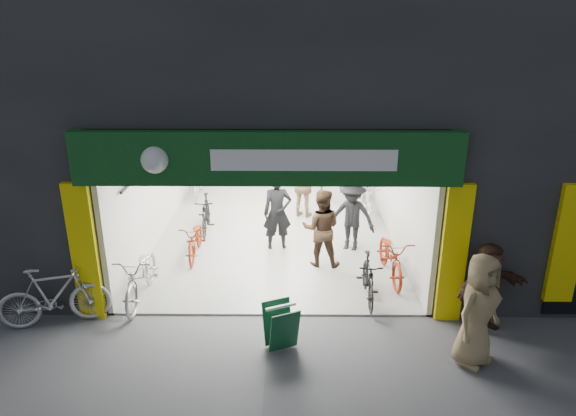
{
  "coord_description": "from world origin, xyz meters",
  "views": [
    {
      "loc": [
        0.42,
        -8.24,
        5.17
      ],
      "look_at": [
        0.33,
        1.5,
        1.59
      ],
      "focal_mm": 32.0,
      "sensor_mm": 36.0,
      "label": 1
    }
  ],
  "objects_px": {
    "pedestrian_near": "(478,310)",
    "bike_right_front": "(368,279)",
    "bike_left_front": "(142,275)",
    "sandwich_board": "(281,325)",
    "parked_bike": "(54,296)"
  },
  "relations": [
    {
      "from": "bike_right_front",
      "to": "parked_bike",
      "type": "relative_size",
      "value": 0.81
    },
    {
      "from": "parked_bike",
      "to": "pedestrian_near",
      "type": "xyz_separation_m",
      "value": [
        7.1,
        -1.01,
        0.36
      ]
    },
    {
      "from": "parked_bike",
      "to": "sandwich_board",
      "type": "height_order",
      "value": "parked_bike"
    },
    {
      "from": "bike_left_front",
      "to": "pedestrian_near",
      "type": "distance_m",
      "value": 6.12
    },
    {
      "from": "parked_bike",
      "to": "sandwich_board",
      "type": "bearing_deg",
      "value": -115.53
    },
    {
      "from": "pedestrian_near",
      "to": "sandwich_board",
      "type": "bearing_deg",
      "value": 134.29
    },
    {
      "from": "parked_bike",
      "to": "sandwich_board",
      "type": "xyz_separation_m",
      "value": [
        4.04,
        -0.66,
        -0.15
      ]
    },
    {
      "from": "bike_right_front",
      "to": "pedestrian_near",
      "type": "bearing_deg",
      "value": -52.33
    },
    {
      "from": "pedestrian_near",
      "to": "bike_right_front",
      "type": "bearing_deg",
      "value": 87.26
    },
    {
      "from": "pedestrian_near",
      "to": "sandwich_board",
      "type": "distance_m",
      "value": 3.13
    },
    {
      "from": "pedestrian_near",
      "to": "sandwich_board",
      "type": "relative_size",
      "value": 2.43
    },
    {
      "from": "bike_left_front",
      "to": "sandwich_board",
      "type": "bearing_deg",
      "value": -30.12
    },
    {
      "from": "sandwich_board",
      "to": "bike_right_front",
      "type": "bearing_deg",
      "value": 20.07
    },
    {
      "from": "bike_left_front",
      "to": "bike_right_front",
      "type": "height_order",
      "value": "bike_left_front"
    },
    {
      "from": "bike_left_front",
      "to": "pedestrian_near",
      "type": "height_order",
      "value": "pedestrian_near"
    }
  ]
}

